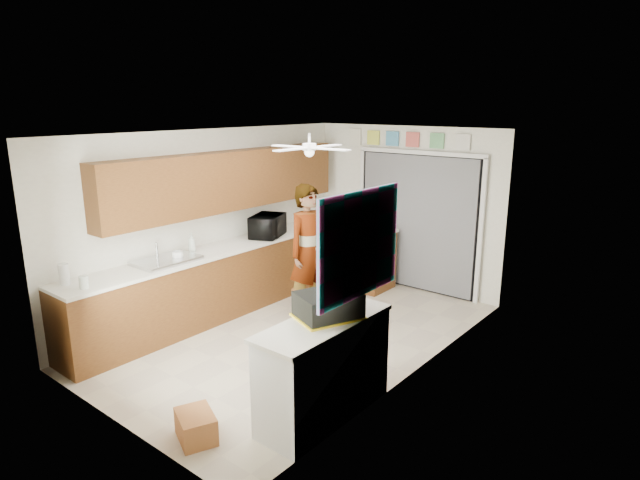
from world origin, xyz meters
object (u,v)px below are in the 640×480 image
Objects in this scene: microwave at (268,226)px; paper_towel_roll at (64,274)px; soap_bottle at (192,242)px; dog at (340,319)px; navy_crate at (288,397)px; suitcase at (328,305)px; man at (309,251)px; cup at (178,256)px; cardboard_box at (196,426)px.

microwave is 2.51× the size of paper_towel_roll.
dog is at bearing 22.41° from soap_bottle.
dog is at bearing -128.87° from microwave.
paper_towel_roll is 2.76m from navy_crate.
microwave reaches higher than suitcase.
man is 3.07× the size of dog.
man is at bearing 56.36° from cup.
microwave is 3.64m from cardboard_box.
paper_towel_roll is 0.13× the size of man.
cup is at bearing 82.13° from paper_towel_roll.
soap_bottle is 0.66× the size of cardboard_box.
suitcase reaches higher than cup.
dog is at bearing 145.32° from suitcase.
navy_crate is at bearing -135.23° from man.
paper_towel_roll is (-0.02, -1.68, -0.01)m from soap_bottle.
paper_towel_roll is 0.59× the size of cardboard_box.
paper_towel_roll is (-0.21, -2.89, -0.04)m from microwave.
man reaches higher than suitcase.
man reaches higher than navy_crate.
cup is 1.71m from man.
dog is (-0.29, 2.46, 0.11)m from cardboard_box.
paper_towel_roll is at bearing -160.41° from navy_crate.
navy_crate is at bearing 19.59° from paper_towel_roll.
soap_bottle is at bearing 89.35° from paper_towel_roll.
man is at bearing 156.69° from suitcase.
cup reaches higher than navy_crate.
cup is 0.24× the size of dog.
cardboard_box is at bearing -99.19° from dog.
man is at bearing 43.92° from soap_bottle.
cup reaches higher than cardboard_box.
soap_bottle reaches higher than suitcase.
paper_towel_roll is at bearing -143.50° from dog.
suitcase is at bearing -125.86° from man.
soap_bottle is 1.55m from man.
suitcase is at bearing 21.27° from paper_towel_roll.
cardboard_box is 2.48m from dog.
man is at bearing 110.65° from cardboard_box.
navy_crate is 0.18× the size of man.
cup reaches higher than dog.
soap_bottle is 0.43× the size of dog.
cup is 0.61× the size of paper_towel_roll.
man is (0.91, -0.15, -0.19)m from microwave.
dog is at bearing 96.82° from cardboard_box.
paper_towel_roll reaches higher than dog.
navy_crate is (2.42, -0.81, -0.97)m from soap_bottle.
microwave is at bearing 148.88° from dog.
microwave is 2.90m from paper_towel_roll.
microwave reaches higher than dog.
soap_bottle is 0.79× the size of navy_crate.
navy_crate is (2.23, -2.02, -1.00)m from microwave.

